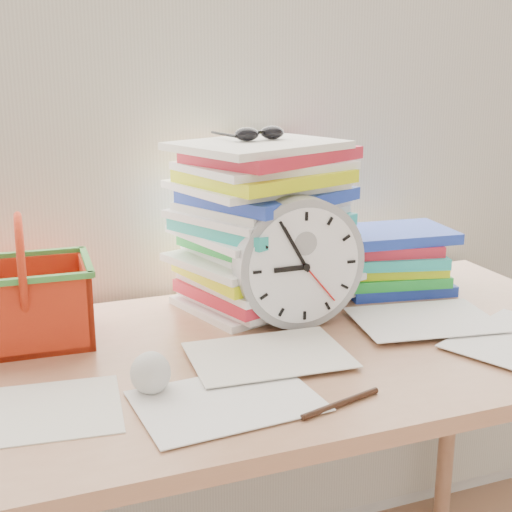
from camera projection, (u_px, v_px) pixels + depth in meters
name	position (u px, v px, depth m)	size (l,w,h in m)	color
curtain	(203.00, 40.00, 1.51)	(2.40, 0.01, 2.50)	beige
desk	(268.00, 382.00, 1.34)	(1.40, 0.70, 0.75)	#A66F4D
paper_stack	(265.00, 224.00, 1.50)	(0.35, 0.29, 0.35)	white
clock	(299.00, 263.00, 1.39)	(0.26, 0.26, 0.05)	gray
sunglasses	(260.00, 133.00, 1.46)	(0.13, 0.11, 0.03)	black
book_stack	(390.00, 260.00, 1.62)	(0.28, 0.21, 0.14)	white
basket	(23.00, 280.00, 1.31)	(0.24, 0.19, 0.24)	red
crumpled_ball	(150.00, 372.00, 1.13)	(0.07, 0.07, 0.07)	silver
pen	(341.00, 403.00, 1.09)	(0.01, 0.01, 0.15)	black
scattered_papers	(268.00, 343.00, 1.32)	(1.26, 0.42, 0.02)	white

